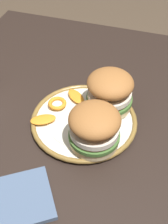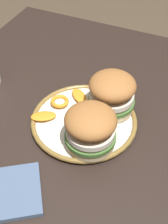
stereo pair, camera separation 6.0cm
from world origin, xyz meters
The scene contains 7 objects.
dining_table centered at (0.00, 0.00, 0.62)m, with size 1.10×0.85×0.73m.
dinner_plate centered at (0.07, -0.03, 0.74)m, with size 0.26×0.26×0.02m.
sandwich_half_left centered at (0.13, -0.08, 0.80)m, with size 0.12×0.12×0.10m.
sandwich_half_right centered at (0.01, -0.07, 0.80)m, with size 0.13×0.13×0.10m.
orange_peel_curled centered at (0.10, 0.05, 0.75)m, with size 0.05×0.05×0.01m.
orange_peel_strip_long centered at (0.04, 0.06, 0.75)m, with size 0.06×0.07×0.01m.
orange_peel_strip_short centered at (0.14, 0.01, 0.75)m, with size 0.07×0.07×0.01m.
Camera 2 is at (-0.41, -0.24, 1.30)m, focal length 50.06 mm.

